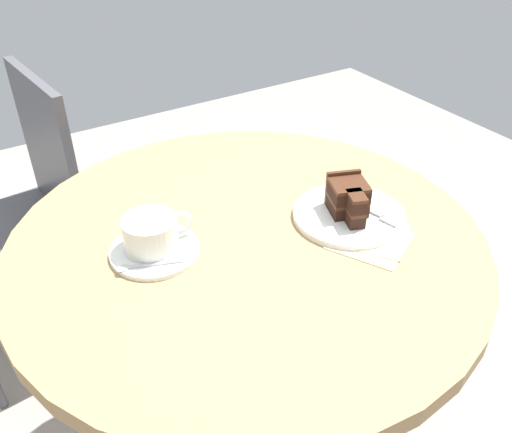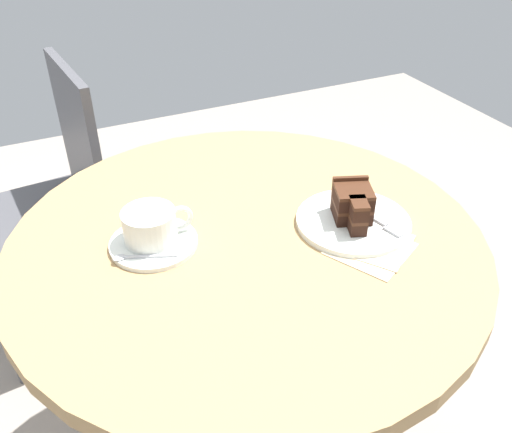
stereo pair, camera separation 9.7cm
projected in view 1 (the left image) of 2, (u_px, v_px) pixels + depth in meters
cafe_table at (247, 283)px, 1.06m from camera, size 0.88×0.88×0.75m
saucer at (155, 251)px, 0.95m from camera, size 0.16×0.16×0.01m
coffee_cup at (151, 233)px, 0.93m from camera, size 0.13×0.09×0.06m
teaspoon at (141, 266)px, 0.91m from camera, size 0.10×0.05×0.00m
cake_plate at (349, 215)px, 1.04m from camera, size 0.21×0.21×0.01m
cake_slice at (349, 198)px, 1.02m from camera, size 0.09×0.11×0.07m
fork at (374, 213)px, 1.03m from camera, size 0.05×0.15×0.00m
napkin at (372, 238)px, 0.99m from camera, size 0.18×0.18×0.00m
cafe_chair at (27, 204)px, 1.50m from camera, size 0.42×0.42×0.87m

